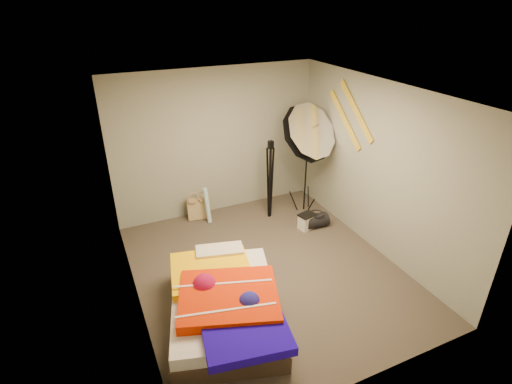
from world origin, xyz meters
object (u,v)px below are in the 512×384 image
duffel_bag (316,221)px  bed (225,303)px  camera_tripod (270,175)px  camera_case (307,222)px  tote_bag (199,208)px  photo_umbrella (306,134)px  wrapping_roll (207,205)px

duffel_bag → bed: size_ratio=0.18×
camera_tripod → bed: bearing=-128.2°
camera_case → camera_tripod: camera_tripod is taller
tote_bag → photo_umbrella: photo_umbrella is taller
wrapping_roll → duffel_bag: size_ratio=1.60×
camera_case → bed: size_ratio=0.12×
tote_bag → camera_tripod: camera_tripod is taller
duffel_bag → photo_umbrella: (-0.01, 0.45, 1.37)m
photo_umbrella → camera_tripod: size_ratio=1.49×
camera_case → bed: bed is taller
tote_bag → wrapping_roll: bearing=-50.6°
camera_case → wrapping_roll: bearing=133.3°
wrapping_roll → photo_umbrella: size_ratio=0.30×
wrapping_roll → camera_tripod: 1.18m
wrapping_roll → duffel_bag: bearing=-30.0°
wrapping_roll → photo_umbrella: 2.02m
tote_bag → camera_case: size_ratio=1.54×
tote_bag → bed: (-0.43, -2.45, 0.07)m
tote_bag → bed: size_ratio=0.18×
wrapping_roll → duffel_bag: wrapping_roll is taller
bed → duffel_bag: bearing=32.6°
duffel_bag → photo_umbrella: size_ratio=0.19×
camera_case → camera_tripod: (-0.38, 0.62, 0.67)m
tote_bag → camera_tripod: (1.14, -0.45, 0.61)m
duffel_bag → photo_umbrella: bearing=94.4°
duffel_bag → photo_umbrella: 1.44m
camera_case → duffel_bag: bearing=-22.3°
duffel_bag → camera_tripod: bearing=133.6°
bed → photo_umbrella: size_ratio=1.02×
tote_bag → photo_umbrella: size_ratio=0.18×
bed → photo_umbrella: photo_umbrella is taller
camera_case → camera_tripod: size_ratio=0.18×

